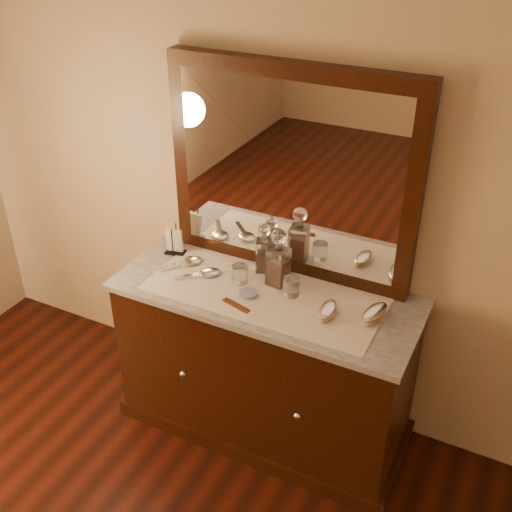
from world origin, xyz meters
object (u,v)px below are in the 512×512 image
mirror_frame (290,174)px  pin_dish (248,293)px  decanter_right (278,263)px  dresser_cabinet (265,364)px  comb (236,305)px  hand_mirror_outer (187,262)px  brush_near (328,311)px  decanter_left (264,253)px  brush_far (374,314)px  napkin_rack (175,242)px  hand_mirror_inner (205,273)px

mirror_frame → pin_dish: mirror_frame is taller
mirror_frame → decanter_right: mirror_frame is taller
dresser_cabinet → mirror_frame: 0.97m
comb → hand_mirror_outer: hand_mirror_outer is taller
decanter_right → brush_near: size_ratio=1.84×
dresser_cabinet → decanter_left: 0.57m
brush_near → hand_mirror_outer: 0.78m
mirror_frame → brush_near: mirror_frame is taller
decanter_left → brush_far: (0.60, -0.13, -0.07)m
dresser_cabinet → decanter_right: bearing=74.3°
brush_far → mirror_frame: bearing=156.9°
comb → napkin_rack: bearing=166.3°
comb → decanter_left: 0.34m
mirror_frame → pin_dish: 0.58m
comb → mirror_frame: bearing=95.7°
napkin_rack → mirror_frame: bearing=13.4°
pin_dish → dresser_cabinet: bearing=46.3°
brush_far → hand_mirror_inner: 0.83m
pin_dish → brush_far: (0.57, 0.09, 0.02)m
pin_dish → hand_mirror_outer: size_ratio=0.40×
comb → decanter_right: (0.09, 0.25, 0.11)m
napkin_rack → decanter_left: bearing=6.2°
dresser_cabinet → comb: 0.48m
dresser_cabinet → comb: (-0.07, -0.16, 0.45)m
brush_far → hand_mirror_inner: bearing=-177.7°
decanter_left → brush_far: size_ratio=1.38×
comb → hand_mirror_outer: size_ratio=0.68×
mirror_frame → decanter_left: size_ratio=4.69×
dresser_cabinet → hand_mirror_inner: (-0.32, -0.01, 0.45)m
dresser_cabinet → brush_far: bearing=3.0°
napkin_rack → brush_far: bearing=-4.3°
dresser_cabinet → brush_near: size_ratio=8.86×
comb → hand_mirror_outer: (-0.39, 0.21, 0.01)m
pin_dish → hand_mirror_outer: 0.41m
decanter_left → hand_mirror_outer: (-0.37, -0.12, -0.09)m
pin_dish → hand_mirror_inner: hand_mirror_inner is taller
hand_mirror_outer → hand_mirror_inner: 0.14m
mirror_frame → napkin_rack: bearing=-166.6°
hand_mirror_inner → hand_mirror_outer: bearing=159.6°
mirror_frame → hand_mirror_outer: mirror_frame is taller
decanter_right → hand_mirror_outer: bearing=-175.0°
pin_dish → comb: pin_dish is taller
decanter_left → hand_mirror_inner: bearing=-144.4°
decanter_left → hand_mirror_outer: 0.40m
mirror_frame → decanter_right: (0.02, -0.16, -0.38)m
brush_near → decanter_right: bearing=157.1°
hand_mirror_outer → hand_mirror_inner: size_ratio=1.08×
mirror_frame → decanter_right: 0.42m
comb → brush_far: bearing=33.2°
brush_near → brush_far: 0.20m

